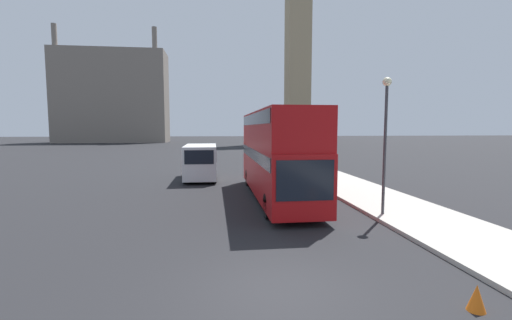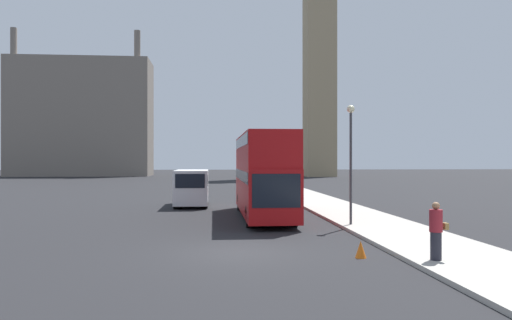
# 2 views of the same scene
# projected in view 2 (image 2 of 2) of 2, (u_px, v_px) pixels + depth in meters

# --- Properties ---
(ground_plane) EXTENTS (300.00, 300.00, 0.00)m
(ground_plane) POSITION_uv_depth(u_px,v_px,m) (240.00, 252.00, 17.07)
(ground_plane) COLOR black
(sidewalk_strip) EXTENTS (3.87, 120.00, 0.15)m
(sidewalk_strip) POSITION_uv_depth(u_px,v_px,m) (435.00, 247.00, 17.67)
(sidewalk_strip) COLOR #ADA89E
(sidewalk_strip) RESTS_ON ground_plane
(clock_tower) EXTENTS (6.07, 6.24, 65.86)m
(clock_tower) POSITION_uv_depth(u_px,v_px,m) (319.00, 2.00, 96.44)
(clock_tower) COLOR tan
(clock_tower) RESTS_ON ground_plane
(building_block_distant) EXTENTS (27.25, 10.13, 28.38)m
(building_block_distant) POSITION_uv_depth(u_px,v_px,m) (82.00, 118.00, 100.10)
(building_block_distant) COLOR slate
(building_block_distant) RESTS_ON ground_plane
(red_double_decker_bus) EXTENTS (2.46, 11.51, 4.52)m
(red_double_decker_bus) POSITION_uv_depth(u_px,v_px,m) (263.00, 172.00, 27.39)
(red_double_decker_bus) COLOR #A80F11
(red_double_decker_bus) RESTS_ON ground_plane
(white_van) EXTENTS (2.22, 5.48, 2.47)m
(white_van) POSITION_uv_depth(u_px,v_px,m) (192.00, 187.00, 34.13)
(white_van) COLOR white
(white_van) RESTS_ON ground_plane
(pedestrian) EXTENTS (0.55, 0.39, 1.74)m
(pedestrian) POSITION_uv_depth(u_px,v_px,m) (436.00, 231.00, 14.96)
(pedestrian) COLOR #23232D
(pedestrian) RESTS_ON sidewalk_strip
(street_lamp) EXTENTS (0.36, 0.36, 5.58)m
(street_lamp) POSITION_uv_depth(u_px,v_px,m) (351.00, 146.00, 23.31)
(street_lamp) COLOR #38383D
(street_lamp) RESTS_ON sidewalk_strip
(traffic_cone) EXTENTS (0.36, 0.36, 0.55)m
(traffic_cone) POSITION_uv_depth(u_px,v_px,m) (361.00, 249.00, 16.04)
(traffic_cone) COLOR orange
(traffic_cone) RESTS_ON ground_plane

